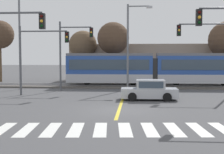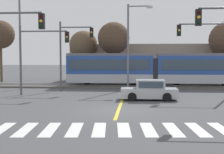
# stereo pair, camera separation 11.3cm
# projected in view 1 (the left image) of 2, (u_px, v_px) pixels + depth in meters

# --- Properties ---
(ground_plane) EXTENTS (200.00, 200.00, 0.00)m
(ground_plane) POSITION_uv_depth(u_px,v_px,m) (119.00, 111.00, 18.82)
(ground_plane) COLOR #474749
(track_bed) EXTENTS (120.00, 4.00, 0.18)m
(track_bed) POSITION_uv_depth(u_px,v_px,m) (127.00, 86.00, 33.31)
(track_bed) COLOR #56514C
(track_bed) RESTS_ON ground
(rail_near) EXTENTS (120.00, 0.08, 0.10)m
(rail_near) POSITION_uv_depth(u_px,v_px,m) (126.00, 86.00, 32.59)
(rail_near) COLOR #939399
(rail_near) RESTS_ON track_bed
(rail_far) EXTENTS (120.00, 0.08, 0.10)m
(rail_far) POSITION_uv_depth(u_px,v_px,m) (127.00, 84.00, 34.02)
(rail_far) COLOR #939399
(rail_far) RESTS_ON track_bed
(light_rail_tram) EXTENTS (18.50, 2.64, 3.43)m
(light_rail_tram) POSITION_uv_depth(u_px,v_px,m) (155.00, 68.00, 32.95)
(light_rail_tram) COLOR #B7BAC1
(light_rail_tram) RESTS_ON track_bed
(crosswalk_stripe_0) EXTENTS (0.79, 2.84, 0.01)m
(crosswalk_stripe_0) POSITION_uv_depth(u_px,v_px,m) (2.00, 129.00, 13.91)
(crosswalk_stripe_0) COLOR silver
(crosswalk_stripe_0) RESTS_ON ground
(crosswalk_stripe_1) EXTENTS (0.79, 2.84, 0.01)m
(crosswalk_stripe_1) POSITION_uv_depth(u_px,v_px,m) (27.00, 129.00, 13.92)
(crosswalk_stripe_1) COLOR silver
(crosswalk_stripe_1) RESTS_ON ground
(crosswalk_stripe_2) EXTENTS (0.79, 2.84, 0.01)m
(crosswalk_stripe_2) POSITION_uv_depth(u_px,v_px,m) (51.00, 129.00, 13.92)
(crosswalk_stripe_2) COLOR silver
(crosswalk_stripe_2) RESTS_ON ground
(crosswalk_stripe_3) EXTENTS (0.79, 2.84, 0.01)m
(crosswalk_stripe_3) POSITION_uv_depth(u_px,v_px,m) (76.00, 129.00, 13.93)
(crosswalk_stripe_3) COLOR silver
(crosswalk_stripe_3) RESTS_ON ground
(crosswalk_stripe_4) EXTENTS (0.79, 2.84, 0.01)m
(crosswalk_stripe_4) POSITION_uv_depth(u_px,v_px,m) (100.00, 129.00, 13.93)
(crosswalk_stripe_4) COLOR silver
(crosswalk_stripe_4) RESTS_ON ground
(crosswalk_stripe_5) EXTENTS (0.79, 2.84, 0.01)m
(crosswalk_stripe_5) POSITION_uv_depth(u_px,v_px,m) (125.00, 129.00, 13.94)
(crosswalk_stripe_5) COLOR silver
(crosswalk_stripe_5) RESTS_ON ground
(crosswalk_stripe_6) EXTENTS (0.79, 2.84, 0.01)m
(crosswalk_stripe_6) POSITION_uv_depth(u_px,v_px,m) (150.00, 129.00, 13.94)
(crosswalk_stripe_6) COLOR silver
(crosswalk_stripe_6) RESTS_ON ground
(crosswalk_stripe_7) EXTENTS (0.79, 2.84, 0.01)m
(crosswalk_stripe_7) POSITION_uv_depth(u_px,v_px,m) (174.00, 129.00, 13.95)
(crosswalk_stripe_7) COLOR silver
(crosswalk_stripe_7) RESTS_ON ground
(crosswalk_stripe_8) EXTENTS (0.79, 2.84, 0.01)m
(crosswalk_stripe_8) POSITION_uv_depth(u_px,v_px,m) (199.00, 129.00, 13.96)
(crosswalk_stripe_8) COLOR silver
(crosswalk_stripe_8) RESTS_ON ground
(crosswalk_stripe_9) EXTENTS (0.79, 2.84, 0.01)m
(crosswalk_stripe_9) POSITION_uv_depth(u_px,v_px,m) (223.00, 129.00, 13.96)
(crosswalk_stripe_9) COLOR silver
(crosswalk_stripe_9) RESTS_ON ground
(lane_centre_line) EXTENTS (0.20, 15.48, 0.01)m
(lane_centre_line) POSITION_uv_depth(u_px,v_px,m) (122.00, 100.00, 23.63)
(lane_centre_line) COLOR gold
(lane_centre_line) RESTS_ON ground
(sedan_crossing) EXTENTS (4.22, 1.96, 1.52)m
(sedan_crossing) POSITION_uv_depth(u_px,v_px,m) (149.00, 91.00, 23.47)
(sedan_crossing) COLOR #B7BABF
(sedan_crossing) RESTS_ON ground
(traffic_light_mid_left) EXTENTS (4.25, 0.38, 5.83)m
(traffic_light_mid_left) POSITION_uv_depth(u_px,v_px,m) (37.00, 49.00, 26.02)
(traffic_light_mid_left) COLOR #515459
(traffic_light_mid_left) RESTS_ON ground
(traffic_light_mid_right) EXTENTS (4.25, 0.38, 6.19)m
(traffic_light_mid_right) POSITION_uv_depth(u_px,v_px,m) (211.00, 45.00, 24.94)
(traffic_light_mid_right) COLOR #515459
(traffic_light_mid_right) RESTS_ON ground
(traffic_light_near_left) EXTENTS (3.75, 0.38, 6.12)m
(traffic_light_near_left) POSITION_uv_depth(u_px,v_px,m) (5.00, 42.00, 18.14)
(traffic_light_near_left) COLOR #515459
(traffic_light_near_left) RESTS_ON ground
(traffic_light_far_left) EXTENTS (3.25, 0.38, 6.57)m
(traffic_light_far_left) POSITION_uv_depth(u_px,v_px,m) (71.00, 46.00, 29.56)
(traffic_light_far_left) COLOR #515459
(traffic_light_far_left) RESTS_ON ground
(street_lamp_west) EXTENTS (2.46, 0.28, 9.70)m
(street_lamp_west) POSITION_uv_depth(u_px,v_px,m) (22.00, 34.00, 30.64)
(street_lamp_west) COLOR slate
(street_lamp_west) RESTS_ON ground
(street_lamp_centre) EXTENTS (2.44, 0.28, 8.32)m
(street_lamp_centre) POSITION_uv_depth(u_px,v_px,m) (130.00, 41.00, 30.33)
(street_lamp_centre) COLOR slate
(street_lamp_centre) RESTS_ON ground
(bare_tree_far_west) EXTENTS (3.61, 3.61, 7.89)m
(bare_tree_far_west) POSITION_uv_depth(u_px,v_px,m) (0.00, 35.00, 39.94)
(bare_tree_far_west) COLOR brown
(bare_tree_far_west) RESTS_ON ground
(bare_tree_west) EXTENTS (3.53, 3.53, 6.52)m
(bare_tree_west) POSITION_uv_depth(u_px,v_px,m) (83.00, 45.00, 39.24)
(bare_tree_west) COLOR brown
(bare_tree_west) RESTS_ON ground
(bare_tree_east) EXTENTS (3.79, 3.79, 7.34)m
(bare_tree_east) POSITION_uv_depth(u_px,v_px,m) (113.00, 38.00, 36.85)
(bare_tree_east) COLOR brown
(bare_tree_east) RESTS_ON ground
(building_backdrop_far) EXTENTS (19.04, 6.00, 4.85)m
(building_backdrop_far) POSITION_uv_depth(u_px,v_px,m) (143.00, 63.00, 42.01)
(building_backdrop_far) COLOR gray
(building_backdrop_far) RESTS_ON ground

